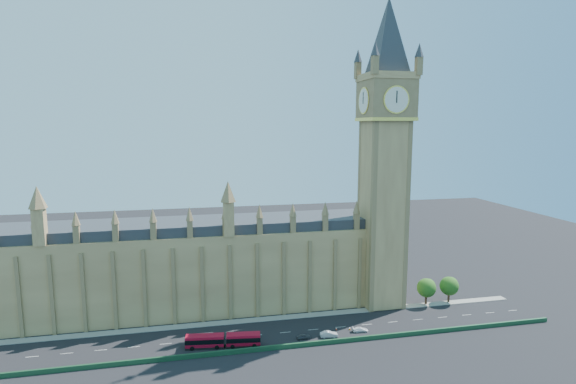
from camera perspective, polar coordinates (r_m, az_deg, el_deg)
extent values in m
plane|color=black|center=(129.34, -2.17, -17.54)|extent=(400.00, 400.00, 0.00)
cube|color=#987449|center=(143.71, -13.76, -9.71)|extent=(120.00, 20.00, 25.00)
cube|color=#2D3035|center=(140.06, -13.96, -4.25)|extent=(120.00, 18.00, 3.00)
cube|color=#987449|center=(143.62, 11.91, -2.85)|extent=(12.00, 12.00, 58.00)
cube|color=olive|center=(141.17, 12.34, 11.23)|extent=(14.00, 14.00, 12.00)
cylinder|color=silver|center=(134.68, 13.61, 11.33)|extent=(7.20, 0.30, 7.20)
cube|color=#987449|center=(141.71, 12.43, 14.05)|extent=(14.50, 14.50, 2.00)
cube|color=#1E4C2D|center=(121.15, -1.41, -19.11)|extent=(160.00, 0.60, 1.20)
cube|color=gray|center=(137.80, -2.87, -15.81)|extent=(160.00, 3.00, 0.16)
cylinder|color=#382619|center=(153.73, 17.12, -12.78)|extent=(0.70, 0.70, 4.00)
sphere|color=#245015|center=(152.53, 17.17, -11.55)|extent=(6.00, 6.00, 6.00)
sphere|color=#245015|center=(152.95, 17.39, -11.27)|extent=(4.38, 4.38, 4.38)
cylinder|color=#382619|center=(157.62, 19.72, -12.37)|extent=(0.70, 0.70, 4.00)
sphere|color=#245015|center=(156.44, 19.78, -11.17)|extent=(6.00, 6.00, 6.00)
sphere|color=#245015|center=(156.89, 19.99, -10.89)|extent=(4.38, 4.38, 4.38)
cube|color=#AA0B23|center=(123.52, -10.51, -18.15)|extent=(10.03, 3.85, 3.26)
cube|color=#AA0B23|center=(122.99, -5.68, -18.17)|extent=(8.95, 3.72, 3.26)
cube|color=black|center=(123.34, -10.51, -17.99)|extent=(10.08, 3.90, 1.24)
cube|color=black|center=(122.82, -5.68, -18.01)|extent=(9.00, 3.78, 1.24)
cylinder|color=black|center=(123.24, -8.23, -18.24)|extent=(1.15, 2.69, 2.61)
cylinder|color=black|center=(123.13, -12.09, -18.86)|extent=(1.12, 0.45, 1.09)
cylinder|color=black|center=(125.53, -11.93, -18.29)|extent=(1.12, 0.45, 1.09)
cylinder|color=black|center=(122.54, -9.02, -18.91)|extent=(1.12, 0.45, 1.09)
cylinder|color=black|center=(124.96, -8.93, -18.34)|extent=(1.12, 0.45, 1.09)
cylinder|color=black|center=(122.34, -7.05, -18.92)|extent=(1.12, 0.45, 1.09)
cylinder|color=black|center=(124.76, -7.01, -18.35)|extent=(1.12, 0.45, 1.09)
cylinder|color=black|center=(122.26, -4.30, -18.89)|extent=(1.12, 0.45, 1.09)
cylinder|color=black|center=(124.68, -4.32, -18.32)|extent=(1.12, 0.45, 1.09)
imported|color=#44454C|center=(126.36, 2.01, -17.87)|extent=(3.77, 1.62, 1.27)
imported|color=#B1B3B9|center=(127.66, 5.22, -17.54)|extent=(4.92, 2.15, 1.57)
imported|color=white|center=(131.63, 9.16, -16.86)|extent=(4.49, 2.25, 1.25)
cube|color=black|center=(132.56, 7.83, -16.93)|extent=(0.44, 0.44, 0.04)
cone|color=orange|center=(132.41, 7.84, -16.79)|extent=(0.48, 0.48, 0.75)
cylinder|color=white|center=(132.37, 7.84, -16.75)|extent=(0.36, 0.36, 0.13)
cube|color=black|center=(129.36, 5.30, -17.55)|extent=(0.51, 0.51, 0.04)
cone|color=#FF5A0D|center=(129.23, 5.30, -17.43)|extent=(0.56, 0.56, 0.68)
cylinder|color=white|center=(129.18, 5.30, -17.39)|extent=(0.33, 0.33, 0.12)
cube|color=black|center=(132.02, 6.16, -17.01)|extent=(0.49, 0.49, 0.04)
cone|color=#FF390D|center=(131.89, 6.16, -16.89)|extent=(0.54, 0.54, 0.66)
cylinder|color=white|center=(131.85, 6.16, -16.85)|extent=(0.32, 0.32, 0.11)
cube|color=black|center=(131.58, 8.60, -17.15)|extent=(0.45, 0.45, 0.04)
cone|color=red|center=(131.44, 8.60, -17.02)|extent=(0.49, 0.49, 0.71)
cylinder|color=white|center=(131.39, 8.60, -16.98)|extent=(0.34, 0.34, 0.12)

